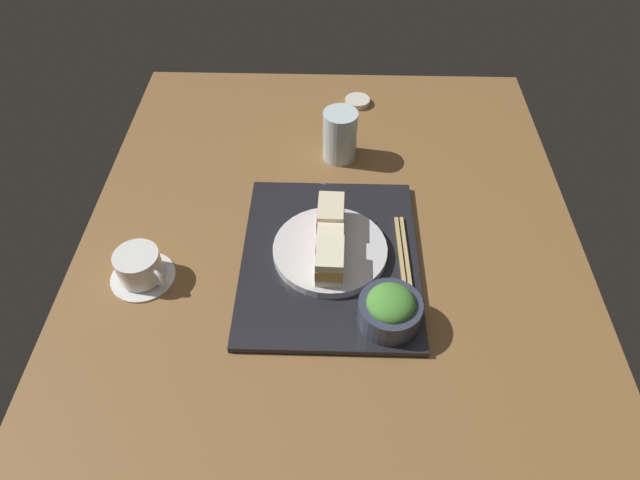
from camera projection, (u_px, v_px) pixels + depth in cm
name	position (u px, v px, depth cm)	size (l,w,h in cm)	color
ground_plane	(329.00, 278.00, 105.36)	(140.00, 100.00, 3.00)	brown
serving_tray	(330.00, 259.00, 105.71)	(41.56, 33.70, 1.43)	black
sandwich_plate	(330.00, 250.00, 104.99)	(21.87, 21.87, 1.77)	silver
sandwich_near	(330.00, 261.00, 98.25)	(7.94, 5.24, 5.86)	#EFE5C1
sandwich_middle	(330.00, 239.00, 102.58)	(7.82, 5.41, 4.73)	#EFE5C1
sandwich_far	(330.00, 215.00, 106.18)	(7.87, 5.42, 5.58)	beige
salad_bowl	(390.00, 309.00, 92.96)	(10.97, 10.97, 7.18)	#33384C
chopsticks_pair	(404.00, 261.00, 103.83)	(22.93, 2.26, 0.70)	tan
coffee_cup	(140.00, 267.00, 101.25)	(12.07, 12.07, 6.40)	white
drinking_glass	(340.00, 135.00, 123.15)	(7.76, 7.76, 11.89)	silver
small_sauce_dish	(357.00, 101.00, 141.27)	(6.34, 6.34, 1.43)	silver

